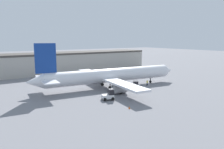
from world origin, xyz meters
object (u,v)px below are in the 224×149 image
(baggage_tug, at_px, (109,95))
(belt_loader_truck, at_px, (117,89))
(ground_crew_worker, at_px, (147,83))
(safety_cone_near, at_px, (129,107))
(airplane, at_px, (108,76))
(pushback_tug, at_px, (134,86))

(baggage_tug, xyz_separation_m, belt_loader_truck, (4.81, 3.40, -0.04))
(ground_crew_worker, height_order, safety_cone_near, ground_crew_worker)
(ground_crew_worker, relative_size, baggage_tug, 0.54)
(ground_crew_worker, xyz_separation_m, belt_loader_truck, (-12.47, -2.56, 0.17))
(belt_loader_truck, bearing_deg, safety_cone_near, -90.29)
(baggage_tug, bearing_deg, belt_loader_truck, 52.84)
(airplane, distance_m, belt_loader_truck, 7.60)
(airplane, bearing_deg, ground_crew_worker, -15.79)
(ground_crew_worker, height_order, belt_loader_truck, belt_loader_truck)
(belt_loader_truck, height_order, pushback_tug, pushback_tug)
(ground_crew_worker, distance_m, belt_loader_truck, 12.73)
(airplane, relative_size, pushback_tug, 12.71)
(baggage_tug, bearing_deg, ground_crew_worker, 36.64)
(baggage_tug, distance_m, pushback_tug, 11.98)
(ground_crew_worker, bearing_deg, safety_cone_near, -64.46)
(airplane, relative_size, ground_crew_worker, 27.28)
(ground_crew_worker, xyz_separation_m, pushback_tug, (-6.23, -1.33, 0.16))
(baggage_tug, distance_m, safety_cone_near, 7.56)
(baggage_tug, relative_size, safety_cone_near, 5.51)
(ground_crew_worker, xyz_separation_m, baggage_tug, (-17.28, -5.95, 0.21))
(ground_crew_worker, height_order, baggage_tug, baggage_tug)
(belt_loader_truck, xyz_separation_m, safety_cone_near, (-5.06, -10.91, -0.76))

